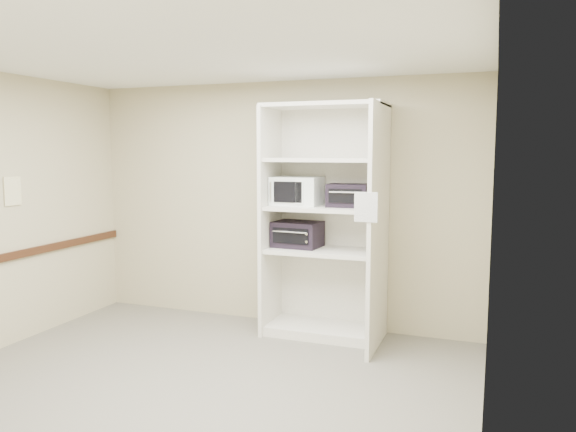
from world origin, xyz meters
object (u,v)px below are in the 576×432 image
(toaster_oven_upper, at_px, (348,195))
(toaster_oven_lower, at_px, (298,234))
(microwave, at_px, (297,191))
(shelving_unit, at_px, (329,229))

(toaster_oven_upper, distance_m, toaster_oven_lower, 0.70)
(toaster_oven_upper, relative_size, toaster_oven_lower, 0.84)
(microwave, relative_size, toaster_oven_lower, 1.02)
(shelving_unit, distance_m, toaster_oven_upper, 0.41)
(toaster_oven_upper, bearing_deg, shelving_unit, -170.58)
(microwave, distance_m, toaster_oven_upper, 0.56)
(shelving_unit, distance_m, toaster_oven_lower, 0.37)
(microwave, height_order, toaster_oven_lower, microwave)
(microwave, relative_size, toaster_oven_upper, 1.22)
(toaster_oven_lower, bearing_deg, toaster_oven_upper, 3.08)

